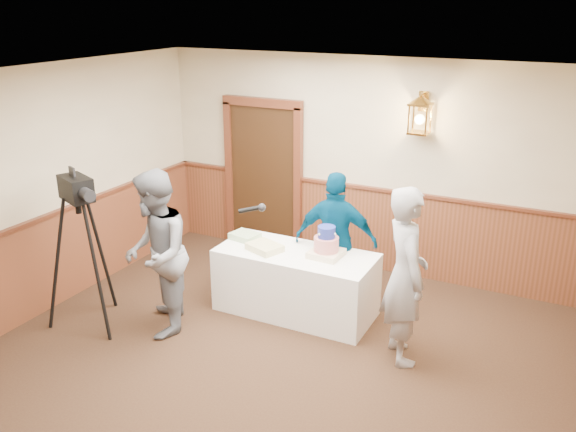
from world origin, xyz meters
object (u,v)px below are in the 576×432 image
at_px(tiered_cake, 326,245).
at_px(sheet_cake_green, 245,236).
at_px(sheet_cake_yellow, 265,247).
at_px(tv_camera_rig, 85,261).
at_px(assistant_p, 336,241).
at_px(baker, 405,276).
at_px(display_table, 296,282).
at_px(interviewer, 156,254).

relative_size(tiered_cake, sheet_cake_green, 1.14).
bearing_deg(sheet_cake_yellow, tv_camera_rig, -143.41).
height_order(sheet_cake_yellow, assistant_p, assistant_p).
bearing_deg(tv_camera_rig, sheet_cake_green, 71.60).
distance_m(tiered_cake, assistant_p, 0.33).
bearing_deg(baker, sheet_cake_green, 43.60).
distance_m(tiered_cake, tv_camera_rig, 2.64).
bearing_deg(baker, tv_camera_rig, 71.63).
xyz_separation_m(tiered_cake, assistant_p, (-0.01, 0.32, -0.07)).
bearing_deg(sheet_cake_yellow, baker, -8.80).
height_order(display_table, interviewer, interviewer).
bearing_deg(baker, interviewer, 70.93).
xyz_separation_m(tiered_cake, tv_camera_rig, (-2.27, -1.33, -0.12)).
xyz_separation_m(interviewer, assistant_p, (1.48, 1.41, -0.09)).
relative_size(tiered_cake, tv_camera_rig, 0.21).
height_order(tiered_cake, baker, baker).
xyz_separation_m(display_table, sheet_cake_yellow, (-0.34, -0.11, 0.41)).
bearing_deg(sheet_cake_yellow, assistant_p, 35.21).
bearing_deg(sheet_cake_yellow, interviewer, -130.92).
bearing_deg(tv_camera_rig, display_table, 56.57).
bearing_deg(interviewer, baker, 71.72).
distance_m(display_table, sheet_cake_green, 0.83).
relative_size(baker, assistant_p, 1.11).
distance_m(tiered_cake, sheet_cake_green, 1.08).
relative_size(display_table, assistant_p, 1.10).
distance_m(baker, tv_camera_rig, 3.42).
distance_m(sheet_cake_green, assistant_p, 1.09).
relative_size(sheet_cake_yellow, baker, 0.20).
relative_size(sheet_cake_yellow, sheet_cake_green, 1.17).
bearing_deg(assistant_p, tiered_cake, 81.12).
bearing_deg(display_table, assistant_p, 47.38).
distance_m(tiered_cake, sheet_cake_yellow, 0.72).
bearing_deg(sheet_cake_green, sheet_cake_yellow, -27.96).
xyz_separation_m(tiered_cake, interviewer, (-1.49, -1.08, 0.02)).
bearing_deg(interviewer, sheet_cake_yellow, 106.04).
bearing_deg(baker, assistant_p, 20.38).
bearing_deg(sheet_cake_green, tiered_cake, -2.32).
xyz_separation_m(display_table, tv_camera_rig, (-1.92, -1.29, 0.40)).
xyz_separation_m(baker, tv_camera_rig, (-3.29, -0.91, -0.14)).
bearing_deg(tiered_cake, tv_camera_rig, -149.64).
height_order(interviewer, baker, baker).
relative_size(sheet_cake_green, assistant_p, 0.19).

